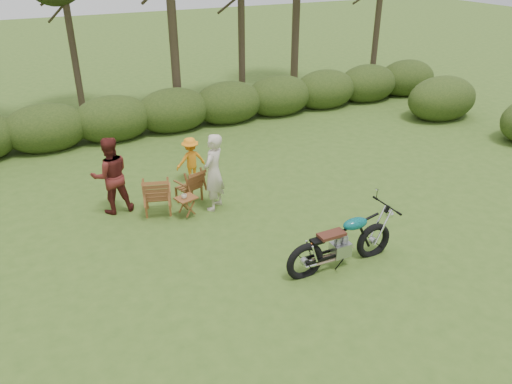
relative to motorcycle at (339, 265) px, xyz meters
name	(u,v)px	position (x,y,z in m)	size (l,w,h in m)	color
ground	(315,269)	(-0.49, 0.08, 0.00)	(80.00, 80.00, 0.00)	#38531B
tree_line	(174,7)	(0.01, 9.82, 3.81)	(22.52, 11.62, 8.14)	#352B1D
motorcycle	(339,265)	(0.00, 0.00, 0.00)	(2.26, 0.86, 1.29)	#0B918C
lawn_chair_right	(189,200)	(-1.76, 3.88, 0.00)	(0.60, 0.60, 0.87)	brown
lawn_chair_left	(159,212)	(-2.60, 3.63, 0.00)	(0.69, 0.69, 1.00)	brown
side_table	(187,207)	(-2.06, 3.17, 0.24)	(0.47, 0.39, 0.48)	brown
cup	(184,196)	(-2.11, 3.15, 0.53)	(0.12, 0.12, 0.10)	beige
adult_a	(215,208)	(-1.33, 3.26, 0.00)	(0.68, 0.45, 1.86)	beige
adult_b	(116,211)	(-3.50, 4.15, 0.00)	(0.89, 0.70, 1.84)	#571C18
child	(192,181)	(-1.33, 4.90, 0.00)	(0.79, 0.45, 1.23)	orange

